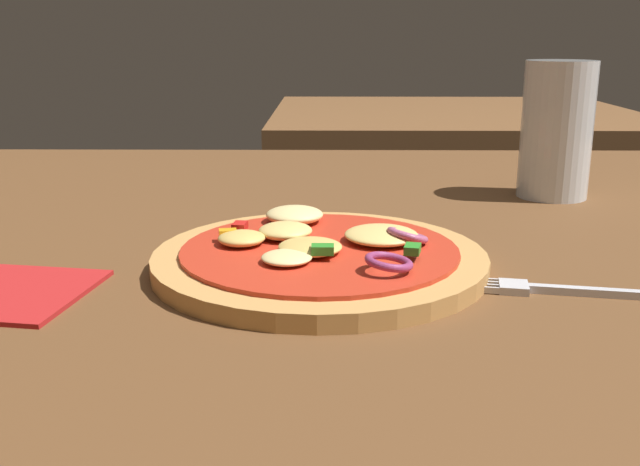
# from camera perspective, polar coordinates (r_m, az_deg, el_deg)

# --- Properties ---
(dining_table) EXTENTS (1.23, 1.06, 0.03)m
(dining_table) POSITION_cam_1_polar(r_m,az_deg,el_deg) (0.50, 4.96, -5.14)
(dining_table) COLOR brown
(dining_table) RESTS_ON ground
(pizza) EXTENTS (0.23, 0.23, 0.03)m
(pizza) POSITION_cam_1_polar(r_m,az_deg,el_deg) (0.50, -0.03, -1.78)
(pizza) COLOR tan
(pizza) RESTS_ON dining_table
(fork) EXTENTS (0.16, 0.04, 0.01)m
(fork) POSITION_cam_1_polar(r_m,az_deg,el_deg) (0.48, 18.36, -4.28)
(fork) COLOR silver
(fork) RESTS_ON dining_table
(beer_glass) EXTENTS (0.07, 0.07, 0.13)m
(beer_glass) POSITION_cam_1_polar(r_m,az_deg,el_deg) (0.74, 18.07, 7.28)
(beer_glass) COLOR silver
(beer_glass) RESTS_ON dining_table
(background_table) EXTENTS (0.74, 0.65, 0.03)m
(background_table) POSITION_cam_1_polar(r_m,az_deg,el_deg) (1.55, 10.49, 8.85)
(background_table) COLOR brown
(background_table) RESTS_ON ground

